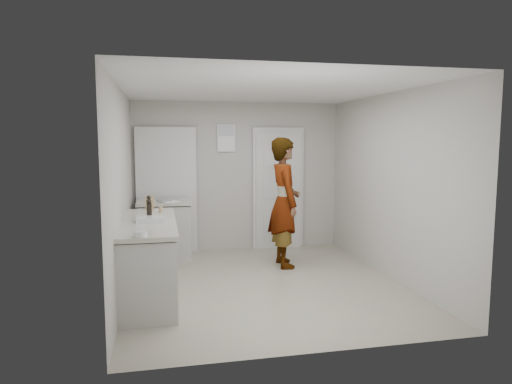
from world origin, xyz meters
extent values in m
plane|color=#A49A89|center=(0.00, 0.00, 0.00)|extent=(4.00, 4.00, 0.00)
plane|color=#B9B5AE|center=(0.00, 2.00, 1.25)|extent=(3.50, 0.00, 3.50)
plane|color=#B9B5AE|center=(0.00, -2.00, 1.25)|extent=(3.50, 0.00, 3.50)
plane|color=#B9B5AE|center=(-1.75, 0.00, 1.25)|extent=(0.00, 4.00, 4.00)
plane|color=#B9B5AE|center=(1.75, 0.00, 1.25)|extent=(0.00, 4.00, 4.00)
plane|color=silver|center=(0.00, 0.00, 2.50)|extent=(4.00, 4.00, 0.00)
cube|color=silver|center=(0.70, 1.93, 1.00)|extent=(0.80, 0.05, 2.00)
cube|color=silver|center=(0.70, 1.96, 1.03)|extent=(0.90, 0.04, 2.10)
sphere|color=tan|center=(1.03, 1.88, 0.95)|extent=(0.07, 0.07, 0.07)
cube|color=white|center=(-0.20, 1.97, 1.90)|extent=(0.30, 0.02, 0.45)
cube|color=black|center=(-1.20, 1.97, 1.02)|extent=(0.90, 0.05, 2.04)
cube|color=silver|center=(-1.20, 1.94, 1.03)|extent=(0.98, 0.02, 2.10)
cube|color=#B1B2AD|center=(-1.45, -0.20, 0.43)|extent=(0.60, 1.90, 0.86)
cube|color=black|center=(-1.45, -0.20, 0.04)|extent=(0.56, 1.86, 0.08)
cube|color=beige|center=(-1.45, -0.20, 0.90)|extent=(0.64, 1.96, 0.05)
cube|color=#B1B2AD|center=(-1.25, 1.55, 0.43)|extent=(0.80, 0.55, 0.86)
cube|color=black|center=(-1.25, 1.55, 0.04)|extent=(0.75, 0.54, 0.08)
cube|color=beige|center=(-1.25, 1.55, 0.90)|extent=(0.84, 0.61, 0.05)
imported|color=silver|center=(0.49, 0.79, 0.95)|extent=(0.46, 0.70, 1.91)
cube|color=#AA8455|center=(-1.45, 0.69, 1.01)|extent=(0.11, 0.06, 0.18)
cylinder|color=tan|center=(-1.30, 0.39, 0.96)|extent=(0.05, 0.05, 0.07)
cylinder|color=black|center=(-1.44, -0.09, 1.02)|extent=(0.06, 0.06, 0.19)
sphere|color=black|center=(-1.44, -0.09, 1.14)|extent=(0.05, 0.05, 0.05)
cylinder|color=black|center=(-1.44, 0.00, 1.04)|extent=(0.06, 0.06, 0.22)
sphere|color=black|center=(-1.44, 0.00, 1.17)|extent=(0.05, 0.05, 0.05)
cube|color=silver|center=(-1.42, -0.27, 0.95)|extent=(0.32, 0.23, 0.06)
cube|color=white|center=(-1.42, -0.27, 0.95)|extent=(0.28, 0.19, 0.04)
cylinder|color=silver|center=(-1.50, -1.10, 0.95)|extent=(0.14, 0.14, 0.05)
sphere|color=white|center=(-1.52, -1.11, 0.95)|extent=(0.05, 0.05, 0.05)
sphere|color=white|center=(-1.48, -1.09, 0.95)|extent=(0.05, 0.05, 0.05)
cube|color=white|center=(-1.18, 1.46, 0.93)|extent=(0.36, 0.38, 0.01)
camera|label=1|loc=(-1.30, -5.64, 1.87)|focal=32.00mm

